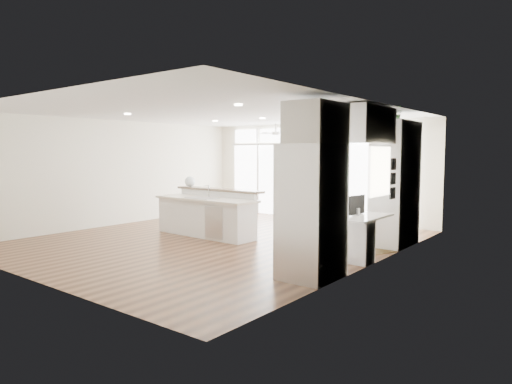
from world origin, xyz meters
The scene contains 24 objects.
floor centered at (0.00, 0.00, -0.01)m, with size 7.00×8.00×0.02m, color #3D2112.
ceiling centered at (0.00, 0.00, 2.70)m, with size 7.00×8.00×0.02m, color silver.
wall_back centered at (0.00, 4.00, 1.35)m, with size 7.00×0.04×2.70m, color silver.
wall_front centered at (0.00, -4.00, 1.35)m, with size 7.00×0.04×2.70m, color silver.
wall_left centered at (-3.50, 0.00, 1.35)m, with size 0.04×8.00×2.70m, color silver.
wall_right centered at (3.50, 0.00, 1.35)m, with size 0.04×8.00×2.70m, color silver.
glass_wall centered at (0.00, 3.94, 1.05)m, with size 5.80×0.06×2.08m, color white.
transom_row centered at (0.00, 3.94, 2.38)m, with size 5.90×0.06×0.40m, color white.
desk_window centered at (3.46, 0.30, 1.55)m, with size 0.04×0.85×0.85m, color white.
ceiling_fan centered at (-0.50, 2.80, 2.48)m, with size 1.16×1.16×0.32m, color silver.
recessed_lights centered at (0.00, 0.20, 2.68)m, with size 3.40×3.00×0.02m, color white.
oven_cabinet centered at (3.17, 1.80, 1.25)m, with size 0.64×1.20×2.50m, color white.
desk_nook centered at (3.13, 0.30, 0.38)m, with size 0.72×1.30×0.76m, color white.
upper_cabinets centered at (3.17, 0.30, 2.35)m, with size 0.64×1.30×0.64m, color white.
refrigerator centered at (3.11, -1.35, 1.00)m, with size 0.76×0.90×2.00m, color silver.
fridge_cabinet centered at (3.17, -1.35, 2.30)m, with size 0.64×0.90×0.60m, color white.
framed_photos centered at (3.46, 0.92, 1.40)m, with size 0.06×0.22×0.80m, color black.
kitchen_island centered at (-0.56, 0.17, 0.52)m, with size 2.62×0.99×1.04m, color white.
rug centered at (2.95, 1.08, 0.01)m, with size 0.92×0.66×0.01m, color #32220F.
office_chair centered at (1.99, 0.21, 0.49)m, with size 0.51×0.47×0.99m, color black.
fishbowl centered at (-1.50, 0.60, 1.17)m, with size 0.25×0.25×0.25m, color silver.
monitor centered at (3.05, 0.30, 0.95)m, with size 0.08×0.45×0.38m, color black.
keyboard centered at (2.88, 0.30, 0.77)m, with size 0.12×0.33×0.02m, color white.
potted_plant centered at (3.17, 1.80, 2.61)m, with size 0.27×0.29×0.23m, color #2F632A.
Camera 1 is at (6.58, -7.15, 1.88)m, focal length 32.00 mm.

